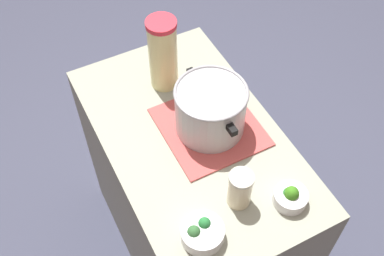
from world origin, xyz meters
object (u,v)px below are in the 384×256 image
Objects in this scene: cooking_pot at (210,109)px; broccoli_bowl_front at (290,197)px; mason_jar at (240,189)px; lemonade_pitcher at (163,54)px; broccoli_bowl_center at (202,233)px.

cooking_pot is 2.93× the size of broccoli_bowl_front.
cooking_pot reaches higher than mason_jar.
lemonade_pitcher is 0.69m from broccoli_bowl_center.
mason_jar is 0.17m from broccoli_bowl_front.
mason_jar is 1.30× the size of broccoli_bowl_front.
cooking_pot is at bearing 9.95° from lemonade_pitcher.
mason_jar is at bearing -11.28° from cooking_pot.
mason_jar is at bearing 109.39° from broccoli_bowl_center.
mason_jar is (0.31, -0.06, -0.03)m from cooking_pot.
lemonade_pitcher is (-0.28, -0.05, 0.05)m from cooking_pot.
lemonade_pitcher is 0.60m from mason_jar.
cooking_pot is at bearing 168.72° from mason_jar.
lemonade_pitcher reaches higher than mason_jar.
mason_jar is (0.59, -0.01, -0.08)m from lemonade_pitcher.
lemonade_pitcher is 2.10× the size of mason_jar.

